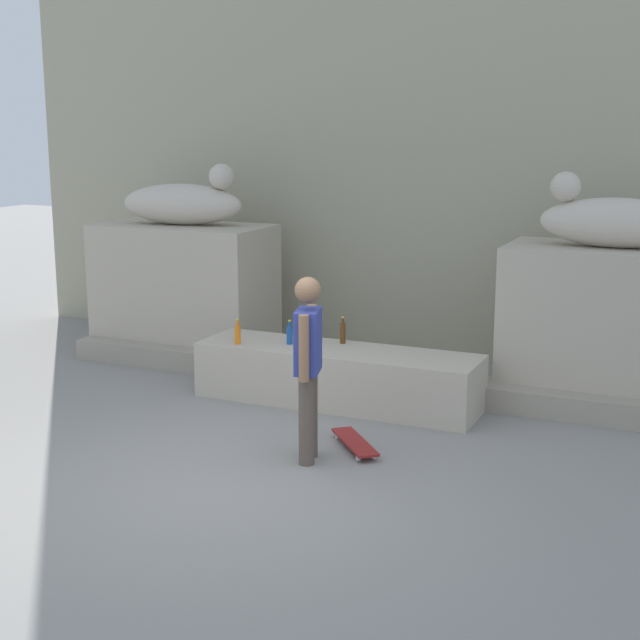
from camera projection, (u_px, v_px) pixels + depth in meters
ground_plane at (222, 482)px, 7.77m from camera, size 40.00×40.00×0.00m
facade_wall at (421, 102)px, 11.67m from camera, size 11.53×0.60×6.45m
pedestal_left at (185, 290)px, 11.90m from camera, size 2.23×1.15×1.69m
pedestal_right at (611, 327)px, 9.76m from camera, size 2.23×1.15×1.69m
statue_reclining_left at (185, 202)px, 11.65m from camera, size 1.66×0.77×0.78m
statue_reclining_right at (614, 220)px, 9.54m from camera, size 1.61×0.58×0.78m
ledge_block at (337, 376)px, 9.90m from camera, size 3.08×0.83×0.60m
skater at (308, 361)px, 8.09m from camera, size 0.29×0.52×1.67m
skateboard at (355, 442)px, 8.55m from camera, size 0.68×0.73×0.08m
bottle_brown at (343, 332)px, 10.06m from camera, size 0.06×0.06×0.30m
bottle_orange at (238, 334)px, 10.03m from camera, size 0.07×0.07×0.28m
bottle_blue at (290, 334)px, 10.02m from camera, size 0.07×0.07×0.27m
stair_step at (357, 378)px, 10.45m from camera, size 7.53×0.50×0.26m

